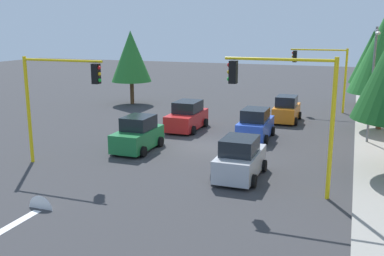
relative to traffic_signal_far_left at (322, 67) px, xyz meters
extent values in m
plane|color=#353538|center=(14.00, -5.63, -3.76)|extent=(120.00, 120.00, 0.00)
cube|color=silver|center=(26.30, -8.63, -3.75)|extent=(2.20, 0.36, 0.01)
cone|color=silver|center=(25.00, -8.63, -3.75)|extent=(0.01, 1.10, 1.10)
cylinder|color=yellow|center=(0.00, 1.87, -1.12)|extent=(0.18, 0.18, 5.28)
cylinder|color=yellow|center=(0.00, -0.38, 1.37)|extent=(0.12, 4.50, 0.12)
cube|color=black|center=(0.00, -2.27, 0.79)|extent=(0.36, 0.32, 0.96)
sphere|color=red|center=(0.00, -2.45, 1.09)|extent=(0.18, 0.18, 0.18)
sphere|color=yellow|center=(0.00, -2.45, 0.79)|extent=(0.18, 0.18, 0.18)
sphere|color=green|center=(0.00, -2.45, 0.49)|extent=(0.18, 0.18, 0.18)
cylinder|color=yellow|center=(20.00, -13.13, -0.99)|extent=(0.18, 0.18, 5.54)
cylinder|color=yellow|center=(20.00, -10.88, 1.63)|extent=(0.12, 4.50, 0.12)
cube|color=black|center=(20.00, -8.99, 1.05)|extent=(0.36, 0.32, 0.96)
sphere|color=red|center=(20.00, -8.81, 1.35)|extent=(0.18, 0.18, 0.18)
sphere|color=yellow|center=(20.00, -8.81, 1.05)|extent=(0.18, 0.18, 0.18)
sphere|color=green|center=(20.00, -8.81, 0.75)|extent=(0.18, 0.18, 0.18)
cylinder|color=yellow|center=(20.00, 1.87, -0.83)|extent=(0.18, 0.18, 5.85)
cylinder|color=yellow|center=(20.00, -0.38, 1.94)|extent=(0.12, 4.50, 0.12)
cube|color=black|center=(20.00, -2.27, 1.36)|extent=(0.36, 0.32, 0.96)
sphere|color=red|center=(20.00, -2.45, 1.66)|extent=(0.18, 0.18, 0.18)
sphere|color=yellow|center=(20.00, -2.45, 1.36)|extent=(0.18, 0.18, 0.18)
sphere|color=green|center=(20.00, -2.45, 1.06)|extent=(0.18, 0.18, 0.18)
cylinder|color=slate|center=(10.00, 3.57, -0.26)|extent=(0.14, 0.14, 7.00)
cylinder|color=slate|center=(10.90, 3.57, 3.04)|extent=(1.80, 0.10, 0.10)
ellipsoid|color=silver|center=(11.80, 3.57, 2.89)|extent=(0.56, 0.28, 0.20)
cylinder|color=brown|center=(2.00, -16.63, -2.61)|extent=(0.36, 0.36, 2.29)
cone|color=#28752D|center=(2.00, -16.63, 0.62)|extent=(3.66, 3.66, 4.58)
cylinder|color=brown|center=(6.00, 4.37, -2.34)|extent=(0.36, 0.36, 2.84)
cylinder|color=brown|center=(-4.00, 3.87, -2.60)|extent=(0.36, 0.36, 2.30)
cone|color=#1E6023|center=(-4.00, 3.87, 0.65)|extent=(3.69, 3.69, 4.61)
cube|color=#B2B5BA|center=(18.59, -2.22, -3.07)|extent=(3.82, 1.73, 1.05)
cube|color=black|center=(18.78, -2.22, -2.16)|extent=(1.99, 1.52, 0.76)
cylinder|color=black|center=(17.41, -3.14, -3.46)|extent=(0.60, 0.20, 0.60)
cylinder|color=black|center=(17.41, -1.29, -3.46)|extent=(0.60, 0.20, 0.60)
cylinder|color=black|center=(19.78, -3.14, -3.46)|extent=(0.60, 0.20, 0.60)
cylinder|color=black|center=(19.78, -1.29, -3.46)|extent=(0.60, 0.20, 0.60)
cube|color=red|center=(10.14, -8.13, -3.07)|extent=(4.13, 1.80, 1.05)
cube|color=black|center=(9.94, -8.13, -2.16)|extent=(2.15, 1.58, 0.76)
cylinder|color=black|center=(11.42, -7.17, -3.46)|extent=(0.60, 0.20, 0.60)
cylinder|color=black|center=(11.42, -9.09, -3.46)|extent=(0.60, 0.20, 0.60)
cylinder|color=black|center=(8.86, -7.17, -3.46)|extent=(0.60, 0.20, 0.60)
cylinder|color=black|center=(8.86, -9.09, -3.46)|extent=(0.60, 0.20, 0.60)
cube|color=blue|center=(11.03, -3.11, -3.07)|extent=(3.83, 1.71, 1.05)
cube|color=black|center=(11.22, -3.11, -2.16)|extent=(1.99, 1.50, 0.76)
cylinder|color=black|center=(9.84, -4.03, -3.46)|extent=(0.60, 0.20, 0.60)
cylinder|color=black|center=(9.84, -2.20, -3.46)|extent=(0.60, 0.20, 0.60)
cylinder|color=black|center=(12.22, -4.03, -3.46)|extent=(0.60, 0.20, 0.60)
cylinder|color=black|center=(12.22, -2.20, -3.46)|extent=(0.60, 0.20, 0.60)
cube|color=#1E7238|center=(16.04, -8.93, -3.07)|extent=(3.69, 1.73, 1.05)
cube|color=black|center=(15.86, -8.93, -2.16)|extent=(1.92, 1.52, 0.76)
cylinder|color=black|center=(17.19, -8.01, -3.46)|extent=(0.60, 0.20, 0.60)
cylinder|color=black|center=(17.19, -9.86, -3.46)|extent=(0.60, 0.20, 0.60)
cylinder|color=black|center=(14.90, -8.01, -3.46)|extent=(0.60, 0.20, 0.60)
cylinder|color=black|center=(14.90, -9.86, -3.46)|extent=(0.60, 0.20, 0.60)
cube|color=orange|center=(5.05, -2.05, -3.07)|extent=(3.65, 1.61, 1.05)
cube|color=black|center=(5.23, -2.05, -2.16)|extent=(1.90, 1.42, 0.76)
cylinder|color=black|center=(3.91, -2.91, -3.46)|extent=(0.60, 0.20, 0.60)
cylinder|color=black|center=(3.91, -1.18, -3.46)|extent=(0.60, 0.20, 0.60)
cylinder|color=black|center=(6.18, -2.91, -3.46)|extent=(0.60, 0.20, 0.60)
cylinder|color=black|center=(6.18, -1.18, -3.46)|extent=(0.60, 0.20, 0.60)
camera|label=1|loc=(38.23, 2.55, 3.24)|focal=41.49mm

